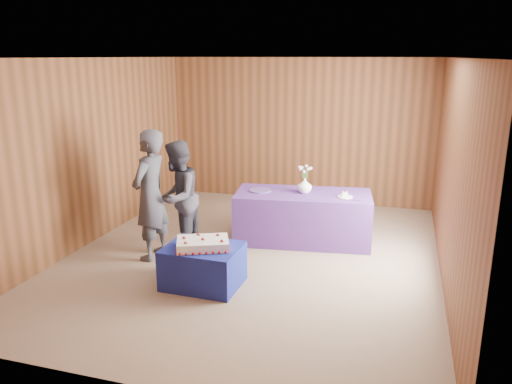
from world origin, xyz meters
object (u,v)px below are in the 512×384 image
at_px(serving_table, 303,217).
at_px(guest_right, 178,197).
at_px(sheet_cake, 203,244).
at_px(vase, 305,185).
at_px(cake_table, 203,266).
at_px(guest_left, 150,195).

bearing_deg(serving_table, guest_right, -158.73).
height_order(sheet_cake, guest_right, guest_right).
bearing_deg(vase, guest_right, -150.43).
bearing_deg(cake_table, guest_left, 149.82).
distance_m(cake_table, serving_table, 2.04).
relative_size(serving_table, sheet_cake, 2.67).
bearing_deg(sheet_cake, guest_left, 124.22).
xyz_separation_m(serving_table, guest_right, (-1.62, -0.90, 0.43)).
relative_size(sheet_cake, guest_left, 0.42).
xyz_separation_m(sheet_cake, guest_right, (-0.78, 0.99, 0.25)).
bearing_deg(vase, guest_left, -146.16).
height_order(cake_table, vase, vase).
bearing_deg(cake_table, sheet_cake, -59.76).
bearing_deg(vase, cake_table, -114.86).
height_order(serving_table, guest_left, guest_left).
relative_size(cake_table, serving_table, 0.45).
height_order(cake_table, guest_left, guest_left).
distance_m(vase, guest_left, 2.26).
bearing_deg(serving_table, cake_table, -122.67).
xyz_separation_m(cake_table, serving_table, (0.86, 1.85, 0.12)).
height_order(vase, guest_left, guest_left).
bearing_deg(serving_table, vase, 57.43).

